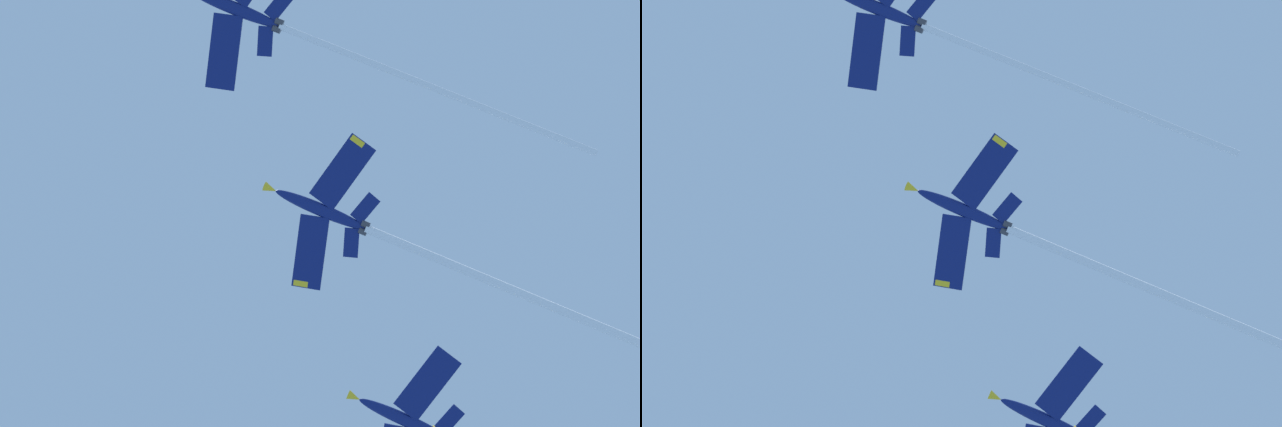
# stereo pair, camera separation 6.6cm
# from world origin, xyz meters

# --- Properties ---
(jet_lead) EXTENTS (43.85, 35.29, 9.53)m
(jet_lead) POSITION_xyz_m (-2.68, 16.91, 142.91)
(jet_lead) COLOR navy
(jet_second) EXTENTS (47.10, 37.78, 11.91)m
(jet_second) POSITION_xyz_m (-32.67, 15.56, 139.73)
(jet_second) COLOR navy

